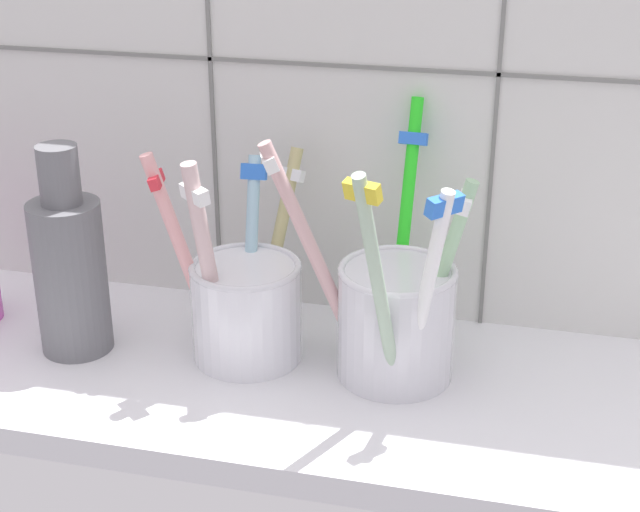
% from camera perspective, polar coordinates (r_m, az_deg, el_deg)
% --- Properties ---
extents(counter_slab, '(0.64, 0.22, 0.02)m').
position_cam_1_polar(counter_slab, '(0.69, -0.34, -7.81)').
color(counter_slab, silver).
rests_on(counter_slab, ground).
extents(tile_wall_back, '(0.64, 0.02, 0.45)m').
position_cam_1_polar(tile_wall_back, '(0.72, 1.95, 11.96)').
color(tile_wall_back, silver).
rests_on(tile_wall_back, ground).
extents(toothbrush_cup_left, '(0.11, 0.12, 0.16)m').
position_cam_1_polar(toothbrush_cup_left, '(0.70, -4.47, -2.72)').
color(toothbrush_cup_left, white).
rests_on(toothbrush_cup_left, counter_slab).
extents(toothbrush_cup_right, '(0.15, 0.18, 0.18)m').
position_cam_1_polar(toothbrush_cup_right, '(0.67, 4.45, -3.36)').
color(toothbrush_cup_right, silver).
rests_on(toothbrush_cup_right, counter_slab).
extents(ceramic_vase, '(0.05, 0.05, 0.16)m').
position_cam_1_polar(ceramic_vase, '(0.72, -14.42, -0.59)').
color(ceramic_vase, slate).
rests_on(ceramic_vase, counter_slab).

